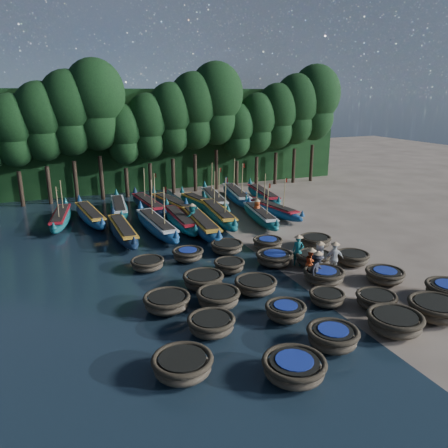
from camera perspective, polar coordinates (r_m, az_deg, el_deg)
name	(u,v)px	position (r m, az deg, el deg)	size (l,w,h in m)	color
ground	(268,262)	(26.17, 5.71, -4.92)	(120.00, 120.00, 0.00)	gray
foliage_wall	(162,139)	(46.56, -8.13, 10.92)	(40.00, 3.00, 10.00)	black
coracle_0	(183,365)	(16.21, -5.43, -17.86)	(2.69, 2.69, 0.79)	brown
coracle_1	(294,368)	(16.21, 9.14, -18.04)	(2.29, 2.29, 0.77)	brown
coracle_2	(333,337)	(18.13, 14.01, -14.13)	(2.36, 2.36, 0.84)	brown
coracle_3	(395,322)	(19.94, 21.42, -11.84)	(2.57, 2.57, 0.85)	brown
coracle_4	(435,309)	(21.78, 25.89, -9.93)	(2.87, 2.87, 0.83)	brown
coracle_5	(211,324)	(18.58, -1.68, -12.95)	(2.16, 2.16, 0.76)	brown
coracle_6	(286,311)	(19.77, 8.04, -11.20)	(1.92, 1.92, 0.73)	brown
coracle_7	(327,298)	(21.46, 13.29, -9.33)	(1.87, 1.87, 0.64)	brown
coracle_8	(376,300)	(21.82, 19.26, -9.33)	(2.33, 2.33, 0.68)	brown
coracle_9	(448,290)	(23.95, 27.25, -7.73)	(2.40, 2.40, 0.81)	brown
coracle_10	(167,302)	(20.50, -7.47, -10.06)	(2.49, 2.49, 0.76)	brown
coracle_11	(218,298)	(20.62, -0.76, -9.61)	(2.48, 2.48, 0.83)	brown
coracle_12	(256,285)	(22.08, 4.15, -7.98)	(2.64, 2.64, 0.72)	brown
coracle_13	(324,276)	(23.65, 12.91, -6.58)	(2.18, 2.18, 0.75)	brown
coracle_14	(385,275)	(24.68, 20.26, -6.30)	(2.13, 2.13, 0.70)	brown
coracle_15	(203,280)	(22.48, -2.72, -7.35)	(2.25, 2.25, 0.80)	brown
coracle_16	(229,266)	(24.40, 0.69, -5.47)	(2.03, 2.03, 0.70)	brown
coracle_17	(275,258)	(25.58, 6.62, -4.44)	(2.19, 2.19, 0.75)	brown
coracle_18	(314,259)	(25.81, 11.63, -4.44)	(2.31, 2.31, 0.79)	brown
coracle_19	(352,258)	(26.54, 16.43, -4.26)	(1.96, 1.96, 0.74)	brown
coracle_20	(148,264)	(25.13, -9.96, -5.14)	(1.98, 1.98, 0.64)	brown
coracle_21	(188,254)	(26.14, -4.74, -3.96)	(2.22, 2.22, 0.70)	brown
coracle_22	(227,247)	(27.25, 0.38, -3.02)	(2.37, 2.37, 0.71)	brown
coracle_23	(268,243)	(28.18, 5.74, -2.46)	(1.95, 1.95, 0.68)	brown
coracle_24	(315,241)	(28.94, 11.84, -2.17)	(2.27, 2.27, 0.72)	brown
long_boat_2	(123,231)	(30.80, -13.08, -0.86)	(1.47, 7.96, 1.40)	#0E1C35
long_boat_3	(157,225)	(31.46, -8.80, -0.15)	(2.01, 8.59, 3.65)	navy
long_boat_4	(180,220)	(32.68, -5.80, 0.53)	(1.53, 7.98, 1.41)	#0E534F
long_boat_5	(201,224)	(31.39, -3.08, 0.04)	(2.18, 8.99, 1.59)	navy
long_boat_6	(218,214)	(33.88, -0.82, 1.30)	(2.35, 8.76, 3.73)	#0E534F
long_boat_7	(260,215)	(33.90, 4.70, 1.13)	(2.48, 7.66, 3.29)	#0E534F
long_boat_8	(272,209)	(35.84, 6.23, 1.95)	(2.58, 7.62, 3.28)	navy
long_boat_9	(61,218)	(35.40, -20.55, 0.76)	(2.52, 7.45, 3.21)	#0E534F
long_boat_10	(90,215)	(35.35, -17.09, 1.13)	(2.30, 8.07, 1.43)	navy
long_boat_11	(119,208)	(37.06, -13.55, 2.09)	(2.22, 7.83, 1.39)	#0E534F
long_boat_12	(148,205)	(37.39, -9.84, 2.48)	(2.09, 8.15, 3.47)	#0E1C35
long_boat_13	(173,205)	(36.92, -6.61, 2.46)	(2.87, 8.37, 1.49)	#0E534F
long_boat_14	(203,204)	(37.04, -2.75, 2.57)	(2.74, 8.09, 1.44)	#0E534F
long_boat_15	(214,199)	(38.73, -1.33, 3.26)	(2.73, 8.45, 3.63)	#0E534F
long_boat_16	(236,195)	(40.28, 1.61, 3.82)	(3.00, 8.73, 3.76)	navy
long_boat_17	(263,195)	(40.54, 5.11, 3.78)	(2.59, 8.23, 1.46)	#0E534F
fisherman_0	(320,256)	(24.87, 12.38, -4.16)	(1.00, 0.92, 1.92)	silver
fisherman_1	(298,249)	(25.55, 9.65, -3.28)	(0.77, 0.74, 1.97)	#1A6D6D
fisherman_2	(311,263)	(24.03, 11.31, -4.99)	(0.99, 0.96, 1.81)	#C24319
fisherman_3	(317,268)	(23.15, 12.08, -5.70)	(1.34, 1.21, 2.01)	black
fisherman_4	(334,258)	(24.75, 14.20, -4.30)	(1.13, 0.66, 2.00)	silver
fisherman_5	(192,216)	(32.27, -4.17, 1.07)	(1.51, 1.57, 1.98)	#1A6D6D
fisherman_6	(257,209)	(34.23, 4.35, 1.91)	(0.89, 0.68, 1.82)	#C24319
tree_1	(13,130)	(41.47, -25.86, 11.03)	(4.09, 4.09, 9.65)	black
tree_2	(41,121)	(41.38, -22.75, 12.33)	(4.51, 4.51, 10.63)	black
tree_3	(69,112)	(41.43, -19.61, 13.59)	(4.92, 4.92, 11.60)	black
tree_4	(95,104)	(41.62, -16.45, 14.81)	(5.34, 5.34, 12.58)	black
tree_5	(124,134)	(42.10, -12.98, 11.39)	(3.68, 3.68, 8.68)	black
tree_6	(148,126)	(42.51, -9.92, 12.52)	(4.09, 4.09, 9.65)	black
tree_7	(171,118)	(43.04, -6.90, 13.60)	(4.51, 4.51, 10.63)	black
tree_8	(194,110)	(43.69, -3.94, 14.61)	(4.92, 4.92, 11.60)	black
tree_9	(216,103)	(44.47, -1.04, 15.55)	(5.34, 5.34, 12.58)	black
tree_10	(237,130)	(45.51, 1.73, 12.17)	(3.68, 3.68, 8.68)	black
tree_11	(257,123)	(46.45, 4.39, 13.06)	(4.09, 4.09, 9.65)	black
tree_12	(277,116)	(47.50, 6.96, 13.89)	(4.51, 4.51, 10.63)	black
tree_13	(296,109)	(48.64, 9.43, 14.65)	(4.92, 4.92, 11.60)	black
tree_14	(315,102)	(49.88, 11.79, 15.36)	(5.34, 5.34, 12.58)	black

